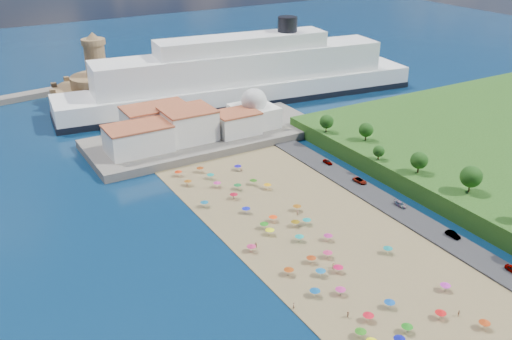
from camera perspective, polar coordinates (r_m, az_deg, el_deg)
ground at (r=157.77m, az=3.35°, el=-6.24°), size 700.00×700.00×0.00m
terrace at (r=218.95m, az=-5.00°, el=3.33°), size 90.00×36.00×3.00m
jetty at (r=242.60m, az=-13.32°, el=4.84°), size 18.00×70.00×2.40m
waterfront_buildings at (r=212.44m, az=-8.31°, el=4.32°), size 57.00×29.00×11.00m
domed_building at (r=223.41m, az=-0.20°, el=5.91°), size 16.00×16.00×15.00m
fortress at (r=268.52m, az=-15.44°, el=7.76°), size 40.00×40.00×32.40m
cruise_ship at (r=261.98m, az=-1.33°, el=9.19°), size 169.28×44.22×36.64m
beach_parasols at (r=149.11m, az=4.96°, el=-7.34°), size 32.99×114.70×2.20m
beachgoers at (r=151.97m, az=2.80°, el=-7.05°), size 30.56×94.43×1.84m
parked_cars at (r=174.27m, az=14.21°, el=-3.31°), size 2.71×78.68×1.43m
hillside_trees at (r=177.19m, az=18.13°, el=-0.17°), size 13.13×108.97×8.16m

